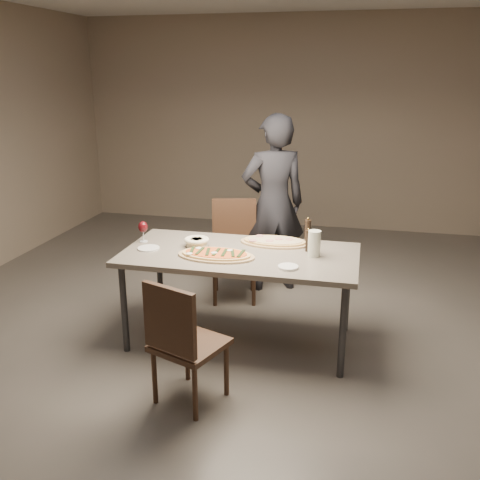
% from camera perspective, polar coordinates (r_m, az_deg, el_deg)
% --- Properties ---
extents(room, '(7.00, 7.00, 7.00)m').
position_cam_1_polar(room, '(3.95, 0.00, 7.63)').
color(room, '#57514B').
rests_on(room, ground).
extents(dining_table, '(1.80, 0.90, 0.75)m').
position_cam_1_polar(dining_table, '(4.13, 0.00, -2.08)').
color(dining_table, slate).
rests_on(dining_table, ground).
extents(zucchini_pizza, '(0.59, 0.33, 0.05)m').
position_cam_1_polar(zucchini_pizza, '(4.02, -2.58, -1.56)').
color(zucchini_pizza, tan).
rests_on(zucchini_pizza, dining_table).
extents(ham_pizza, '(0.56, 0.31, 0.04)m').
position_cam_1_polar(ham_pizza, '(4.33, 3.70, -0.17)').
color(ham_pizza, tan).
rests_on(ham_pizza, dining_table).
extents(bread_basket, '(0.20, 0.20, 0.07)m').
position_cam_1_polar(bread_basket, '(4.25, -4.63, -0.15)').
color(bread_basket, beige).
rests_on(bread_basket, dining_table).
extents(oil_dish, '(0.15, 0.15, 0.02)m').
position_cam_1_polar(oil_dish, '(3.80, 5.16, -2.88)').
color(oil_dish, white).
rests_on(oil_dish, dining_table).
extents(pepper_mill_left, '(0.05, 0.05, 0.19)m').
position_cam_1_polar(pepper_mill_left, '(4.15, 7.28, -0.04)').
color(pepper_mill_left, black).
rests_on(pepper_mill_left, dining_table).
extents(pepper_mill_right, '(0.05, 0.05, 0.21)m').
position_cam_1_polar(pepper_mill_right, '(4.37, 7.23, 1.01)').
color(pepper_mill_right, black).
rests_on(pepper_mill_right, dining_table).
extents(carafe, '(0.10, 0.10, 0.20)m').
position_cam_1_polar(carafe, '(4.04, 7.93, -0.38)').
color(carafe, silver).
rests_on(carafe, dining_table).
extents(wine_glass, '(0.08, 0.08, 0.17)m').
position_cam_1_polar(wine_glass, '(4.41, -10.32, 1.32)').
color(wine_glass, silver).
rests_on(wine_glass, dining_table).
extents(side_plate, '(0.17, 0.17, 0.01)m').
position_cam_1_polar(side_plate, '(4.25, -9.73, -0.87)').
color(side_plate, white).
rests_on(side_plate, dining_table).
extents(chair_near, '(0.53, 0.53, 0.86)m').
position_cam_1_polar(chair_near, '(3.43, -6.27, -10.35)').
color(chair_near, '#3A2518').
rests_on(chair_near, ground).
extents(chair_far, '(0.53, 0.53, 0.93)m').
position_cam_1_polar(chair_far, '(5.07, -0.62, -0.37)').
color(chair_far, '#3A2518').
rests_on(chair_far, ground).
extents(diner, '(0.74, 0.64, 1.72)m').
position_cam_1_polar(diner, '(5.16, 3.58, 3.84)').
color(diner, black).
rests_on(diner, ground).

